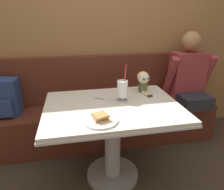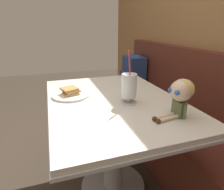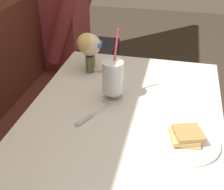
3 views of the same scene
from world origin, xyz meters
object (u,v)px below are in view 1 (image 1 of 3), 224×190
at_px(seated_doll, 143,79).
at_px(backpack, 3,96).
at_px(toast_plate, 100,119).
at_px(butter_knife, 103,99).
at_px(milkshake_glass, 122,90).
at_px(diner_patron, 188,77).

distance_m(seated_doll, backpack, 1.42).
distance_m(toast_plate, butter_knife, 0.38).
height_order(milkshake_glass, butter_knife, milkshake_glass).
bearing_deg(butter_knife, backpack, 153.46).
bearing_deg(butter_knife, diner_patron, 22.89).
bearing_deg(milkshake_glass, butter_knife, 159.59).
height_order(milkshake_glass, seated_doll, milkshake_glass).
distance_m(backpack, diner_patron, 2.03).
bearing_deg(diner_patron, backpack, 179.37).
height_order(toast_plate, milkshake_glass, milkshake_glass).
bearing_deg(toast_plate, seated_doll, 45.70).
bearing_deg(toast_plate, diner_patron, 35.78).
distance_m(milkshake_glass, backpack, 1.25).
xyz_separation_m(milkshake_glass, butter_knife, (-0.16, 0.06, -0.10)).
height_order(backpack, diner_patron, diner_patron).
bearing_deg(milkshake_glass, diner_patron, 29.17).
height_order(toast_plate, butter_knife, toast_plate).
bearing_deg(seated_doll, milkshake_glass, -144.86).
relative_size(milkshake_glass, seated_doll, 1.40).
xyz_separation_m(milkshake_glass, seated_doll, (0.25, 0.17, 0.03)).
relative_size(butter_knife, diner_patron, 0.27).
relative_size(milkshake_glass, butter_knife, 1.44).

